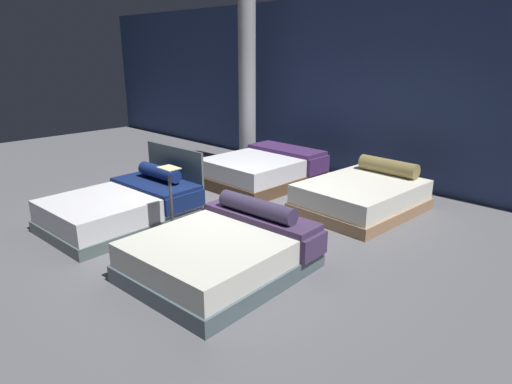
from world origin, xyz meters
TOP-DOWN VIEW (x-y plane):
  - ground_plane at (0.00, 0.00)m, footprint 18.00×18.00m
  - showroom_back_wall at (0.00, 3.50)m, footprint 18.00×0.06m
  - bed_0 at (-1.09, -1.18)m, footprint 1.55×2.15m
  - bed_1 at (1.10, -1.18)m, footprint 1.75×2.03m
  - bed_2 at (-1.07, 1.79)m, footprint 1.69×2.09m
  - bed_3 at (1.14, 1.77)m, footprint 1.59×2.01m
  - price_sign at (0.00, -1.11)m, footprint 0.28×0.24m
  - support_pillar at (-2.39, 2.65)m, footprint 0.37×0.37m

SIDE VIEW (x-z plane):
  - ground_plane at x=0.00m, z-range -0.02..0.00m
  - bed_3 at x=1.14m, z-range -0.11..0.63m
  - bed_1 at x=1.10m, z-range -0.12..0.64m
  - bed_0 at x=-1.09m, z-range -0.25..0.78m
  - bed_2 at x=-1.07m, z-range -0.03..0.58m
  - price_sign at x=0.00m, z-range -0.12..0.94m
  - showroom_back_wall at x=0.00m, z-range 0.00..3.50m
  - support_pillar at x=-2.39m, z-range 0.00..3.50m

